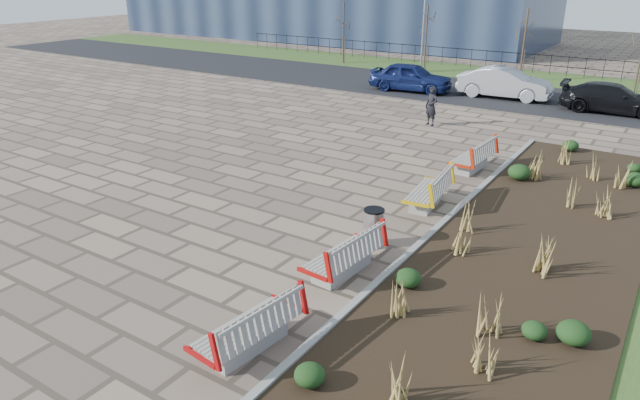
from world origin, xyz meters
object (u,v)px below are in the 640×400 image
Objects in this scene: bench_a at (246,325)px; bench_d at (472,155)px; car_black at (613,98)px; lamp_west at (424,22)px; bench_c at (427,189)px; pedestrian at (431,106)px; bench_b at (342,253)px; litter_bin at (374,228)px; car_silver at (505,83)px; car_blue at (411,77)px.

bench_d is at bearing 96.67° from bench_a.
car_black is 12.91m from lamp_west.
bench_c is 8.89m from pedestrian.
bench_c is 1.00× the size of bench_d.
bench_b is 1.56m from litter_bin.
bench_a and bench_c have the same top height.
bench_a is at bearing -84.88° from bench_b.
bench_a is 0.47× the size of car_black.
bench_d is at bearing -171.05° from car_silver.
pedestrian reaches higher than car_blue.
bench_c is 0.48× the size of car_blue.
pedestrian is at bearing -154.30° from car_blue.
bench_d is 1.28× the size of pedestrian.
car_black is (2.64, 22.53, 0.17)m from bench_a.
bench_d is 0.35× the size of lamp_west.
bench_a is 0.46× the size of car_silver.
car_black is (9.74, 0.55, -0.09)m from car_blue.
lamp_west is (-11.64, 5.07, 2.37)m from car_black.
bench_a is 1.00× the size of bench_d.
car_blue is at bearing 114.58° from bench_a.
bench_c is at bearing -86.71° from bench_d.
lamp_west is at bearing 52.03° from car_silver.
car_black is at bearing 87.35° from bench_b.
bench_b is at bearing 168.77° from car_black.
bench_b is 4.55m from bench_c.
bench_a is 2.29× the size of litter_bin.
car_silver reaches higher than bench_b.
car_blue is 0.95× the size of car_silver.
bench_b is at bearing -86.71° from bench_d.
pedestrian reaches higher than bench_b.
bench_b is at bearing -69.77° from lamp_west.
pedestrian is at bearing 134.07° from car_black.
bench_d is at bearing -152.17° from car_blue.
lamp_west is (-6.59, 4.65, 2.27)m from car_silver.
car_blue is 9.76m from car_black.
car_silver is 0.76× the size of lamp_west.
litter_bin is (-0.07, -2.99, -0.04)m from bench_c.
car_silver reaches higher than bench_c.
car_black is at bearing 68.89° from pedestrian.
bench_a and bench_b have the same top height.
car_silver reaches higher than bench_d.
bench_a is 7.73m from bench_c.
litter_bin is 11.70m from pedestrian.
bench_d is (0.00, 8.19, 0.00)m from bench_b.
bench_d is 11.83m from car_silver.
car_blue is at bearing 98.92° from car_silver.
litter_bin is at bearing 97.70° from bench_b.
car_silver is at bearing 103.42° from pedestrian.
lamp_west reaches higher than car_blue.
bench_c is 2.29× the size of litter_bin.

